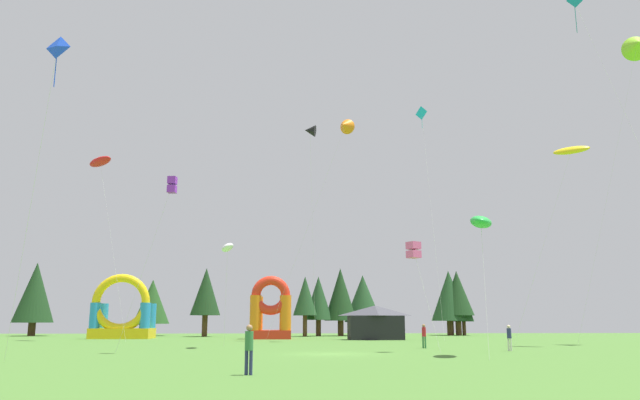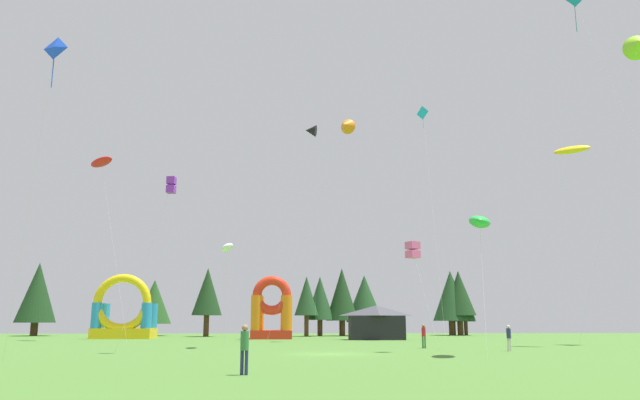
{
  "view_description": "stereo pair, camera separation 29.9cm",
  "coord_description": "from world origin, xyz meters",
  "px_view_note": "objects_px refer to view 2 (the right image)",
  "views": [
    {
      "loc": [
        -2.59,
        -35.94,
        1.87
      ],
      "look_at": [
        0.0,
        11.7,
        11.44
      ],
      "focal_mm": 33.96,
      "sensor_mm": 36.0,
      "label": 1
    },
    {
      "loc": [
        -2.29,
        -35.95,
        1.87
      ],
      "look_at": [
        0.0,
        11.7,
        11.44
      ],
      "focal_mm": 33.96,
      "sensor_mm": 36.0,
      "label": 2
    }
  ],
  "objects_px": {
    "kite_green_parafoil": "(480,222)",
    "festival_tent": "(376,322)",
    "kite_orange_delta": "(346,126)",
    "kite_cyan_diamond": "(424,115)",
    "kite_white_parafoil": "(227,248)",
    "kite_black_delta": "(311,131)",
    "kite_yellow_parafoil": "(572,150)",
    "kite_red_parafoil": "(101,162)",
    "kite_pink_box": "(413,250)",
    "inflatable_orange_dome": "(272,315)",
    "person_left_edge": "(245,345)",
    "inflatable_blue_arch": "(123,317)",
    "kite_teal_diamond": "(576,8)",
    "kite_purple_box": "(171,186)",
    "kite_lime_delta": "(638,44)",
    "kite_blue_diamond": "(53,52)",
    "person_far_side": "(424,334)",
    "person_near_camera": "(509,335)"
  },
  "relations": [
    {
      "from": "kite_green_parafoil",
      "to": "festival_tent",
      "type": "relative_size",
      "value": 1.45
    },
    {
      "from": "kite_orange_delta",
      "to": "kite_cyan_diamond",
      "type": "bearing_deg",
      "value": 46.66
    },
    {
      "from": "kite_white_parafoil",
      "to": "kite_cyan_diamond",
      "type": "bearing_deg",
      "value": 49.32
    },
    {
      "from": "kite_black_delta",
      "to": "kite_cyan_diamond",
      "type": "distance_m",
      "value": 16.86
    },
    {
      "from": "kite_yellow_parafoil",
      "to": "kite_green_parafoil",
      "type": "bearing_deg",
      "value": -133.45
    },
    {
      "from": "kite_red_parafoil",
      "to": "kite_pink_box",
      "type": "bearing_deg",
      "value": -40.96
    },
    {
      "from": "kite_green_parafoil",
      "to": "kite_pink_box",
      "type": "height_order",
      "value": "kite_green_parafoil"
    },
    {
      "from": "kite_yellow_parafoil",
      "to": "kite_pink_box",
      "type": "relative_size",
      "value": 2.32
    },
    {
      "from": "kite_green_parafoil",
      "to": "inflatable_orange_dome",
      "type": "bearing_deg",
      "value": 110.76
    },
    {
      "from": "person_left_edge",
      "to": "festival_tent",
      "type": "relative_size",
      "value": 0.32
    },
    {
      "from": "kite_red_parafoil",
      "to": "inflatable_blue_arch",
      "type": "height_order",
      "value": "kite_red_parafoil"
    },
    {
      "from": "inflatable_orange_dome",
      "to": "kite_yellow_parafoil",
      "type": "bearing_deg",
      "value": -40.49
    },
    {
      "from": "kite_white_parafoil",
      "to": "inflatable_orange_dome",
      "type": "xyz_separation_m",
      "value": [
        2.67,
        22.12,
        -4.66
      ]
    },
    {
      "from": "kite_pink_box",
      "to": "kite_teal_diamond",
      "type": "height_order",
      "value": "kite_teal_diamond"
    },
    {
      "from": "kite_purple_box",
      "to": "kite_pink_box",
      "type": "relative_size",
      "value": 1.58
    },
    {
      "from": "festival_tent",
      "to": "inflatable_blue_arch",
      "type": "bearing_deg",
      "value": 169.95
    },
    {
      "from": "kite_black_delta",
      "to": "kite_cyan_diamond",
      "type": "relative_size",
      "value": 0.81
    },
    {
      "from": "kite_lime_delta",
      "to": "inflatable_orange_dome",
      "type": "xyz_separation_m",
      "value": [
        -32.39,
        18.4,
        -23.3
      ]
    },
    {
      "from": "kite_cyan_diamond",
      "to": "kite_purple_box",
      "type": "xyz_separation_m",
      "value": [
        -23.18,
        -30.71,
        -15.78
      ]
    },
    {
      "from": "kite_orange_delta",
      "to": "inflatable_blue_arch",
      "type": "distance_m",
      "value": 31.75
    },
    {
      "from": "kite_red_parafoil",
      "to": "kite_cyan_diamond",
      "type": "bearing_deg",
      "value": 10.06
    },
    {
      "from": "kite_blue_diamond",
      "to": "kite_lime_delta",
      "type": "distance_m",
      "value": 48.46
    },
    {
      "from": "kite_pink_box",
      "to": "kite_blue_diamond",
      "type": "bearing_deg",
      "value": -145.08
    },
    {
      "from": "kite_lime_delta",
      "to": "inflatable_blue_arch",
      "type": "relative_size",
      "value": 3.92
    },
    {
      "from": "kite_lime_delta",
      "to": "festival_tent",
      "type": "height_order",
      "value": "kite_lime_delta"
    },
    {
      "from": "kite_blue_diamond",
      "to": "kite_yellow_parafoil",
      "type": "relative_size",
      "value": 0.88
    },
    {
      "from": "kite_lime_delta",
      "to": "kite_cyan_diamond",
      "type": "bearing_deg",
      "value": 126.54
    },
    {
      "from": "kite_yellow_parafoil",
      "to": "kite_blue_diamond",
      "type": "bearing_deg",
      "value": -148.09
    },
    {
      "from": "kite_blue_diamond",
      "to": "kite_lime_delta",
      "type": "xyz_separation_m",
      "value": [
        40.86,
        22.91,
        12.38
      ]
    },
    {
      "from": "kite_white_parafoil",
      "to": "festival_tent",
      "type": "distance_m",
      "value": 23.67
    },
    {
      "from": "person_far_side",
      "to": "kite_black_delta",
      "type": "bearing_deg",
      "value": -44.64
    },
    {
      "from": "kite_cyan_diamond",
      "to": "kite_teal_diamond",
      "type": "height_order",
      "value": "kite_cyan_diamond"
    },
    {
      "from": "kite_lime_delta",
      "to": "person_left_edge",
      "type": "bearing_deg",
      "value": -141.09
    },
    {
      "from": "kite_black_delta",
      "to": "kite_orange_delta",
      "type": "height_order",
      "value": "kite_black_delta"
    },
    {
      "from": "kite_yellow_parafoil",
      "to": "festival_tent",
      "type": "height_order",
      "value": "kite_yellow_parafoil"
    },
    {
      "from": "kite_cyan_diamond",
      "to": "person_far_side",
      "type": "distance_m",
      "value": 35.86
    },
    {
      "from": "kite_blue_diamond",
      "to": "festival_tent",
      "type": "xyz_separation_m",
      "value": [
        19.31,
        37.85,
        -11.67
      ]
    },
    {
      "from": "person_left_edge",
      "to": "kite_red_parafoil",
      "type": "bearing_deg",
      "value": -48.93
    },
    {
      "from": "kite_lime_delta",
      "to": "inflatable_blue_arch",
      "type": "distance_m",
      "value": 57.38
    },
    {
      "from": "kite_white_parafoil",
      "to": "kite_orange_delta",
      "type": "xyz_separation_m",
      "value": [
        9.97,
        12.67,
        13.72
      ]
    },
    {
      "from": "kite_red_parafoil",
      "to": "kite_yellow_parafoil",
      "type": "height_order",
      "value": "kite_red_parafoil"
    },
    {
      "from": "kite_orange_delta",
      "to": "kite_teal_diamond",
      "type": "distance_m",
      "value": 24.26
    },
    {
      "from": "kite_cyan_diamond",
      "to": "inflatable_orange_dome",
      "type": "relative_size",
      "value": 4.05
    },
    {
      "from": "kite_purple_box",
      "to": "kite_pink_box",
      "type": "bearing_deg",
      "value": 2.2
    },
    {
      "from": "kite_black_delta",
      "to": "kite_teal_diamond",
      "type": "height_order",
      "value": "kite_teal_diamond"
    },
    {
      "from": "kite_teal_diamond",
      "to": "kite_red_parafoil",
      "type": "bearing_deg",
      "value": 148.56
    },
    {
      "from": "kite_pink_box",
      "to": "festival_tent",
      "type": "bearing_deg",
      "value": 87.44
    },
    {
      "from": "kite_black_delta",
      "to": "festival_tent",
      "type": "relative_size",
      "value": 3.95
    },
    {
      "from": "person_near_camera",
      "to": "kite_lime_delta",
      "type": "bearing_deg",
      "value": 68.67
    },
    {
      "from": "kite_red_parafoil",
      "to": "person_near_camera",
      "type": "distance_m",
      "value": 44.13
    }
  ]
}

